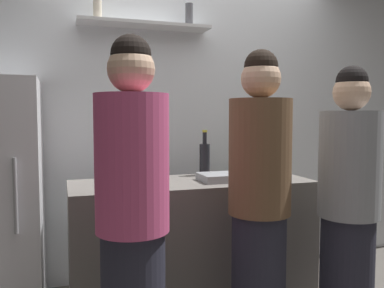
# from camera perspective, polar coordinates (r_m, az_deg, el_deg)

# --- Properties ---
(back_wall_assembly) EXTENTS (4.80, 0.32, 2.60)m
(back_wall_assembly) POSITION_cam_1_polar(r_m,az_deg,el_deg) (3.42, -0.58, 3.61)
(back_wall_assembly) COLOR white
(back_wall_assembly) RESTS_ON ground
(counter) EXTENTS (1.61, 0.60, 0.89)m
(counter) POSITION_cam_1_polar(r_m,az_deg,el_deg) (2.84, 0.00, -14.12)
(counter) COLOR #66605B
(counter) RESTS_ON ground
(baking_pan) EXTENTS (0.34, 0.24, 0.05)m
(baking_pan) POSITION_cam_1_polar(r_m,az_deg,el_deg) (2.74, 4.67, -4.68)
(baking_pan) COLOR gray
(baking_pan) RESTS_ON counter
(utensil_holder) EXTENTS (0.11, 0.11, 0.22)m
(utensil_holder) POSITION_cam_1_polar(r_m,az_deg,el_deg) (2.58, -5.66, -4.61)
(utensil_holder) COLOR #B2B2B7
(utensil_holder) RESTS_ON counter
(wine_bottle_pale_glass) EXTENTS (0.08, 0.08, 0.32)m
(wine_bottle_pale_glass) POSITION_cam_1_polar(r_m,az_deg,el_deg) (2.42, -7.88, -3.66)
(wine_bottle_pale_glass) COLOR #B2BFB2
(wine_bottle_pale_glass) RESTS_ON counter
(wine_bottle_green_glass) EXTENTS (0.08, 0.08, 0.29)m
(wine_bottle_green_glass) POSITION_cam_1_polar(r_m,az_deg,el_deg) (3.07, 7.85, -2.30)
(wine_bottle_green_glass) COLOR #19471E
(wine_bottle_green_glass) RESTS_ON counter
(wine_bottle_amber_glass) EXTENTS (0.07, 0.07, 0.32)m
(wine_bottle_amber_glass) POSITION_cam_1_polar(r_m,az_deg,el_deg) (2.85, 10.94, -2.51)
(wine_bottle_amber_glass) COLOR #472814
(wine_bottle_amber_glass) RESTS_ON counter
(wine_bottle_dark_glass) EXTENTS (0.08, 0.08, 0.33)m
(wine_bottle_dark_glass) POSITION_cam_1_polar(r_m,az_deg,el_deg) (2.98, 1.80, -1.99)
(wine_bottle_dark_glass) COLOR black
(wine_bottle_dark_glass) RESTS_ON counter
(water_bottle_plastic) EXTENTS (0.08, 0.08, 0.25)m
(water_bottle_plastic) POSITION_cam_1_polar(r_m,az_deg,el_deg) (2.97, 9.33, -2.34)
(water_bottle_plastic) COLOR silver
(water_bottle_plastic) RESTS_ON counter
(person_brown_jacket) EXTENTS (0.34, 0.34, 1.69)m
(person_brown_jacket) POSITION_cam_1_polar(r_m,az_deg,el_deg) (2.27, 9.50, -8.65)
(person_brown_jacket) COLOR #262633
(person_brown_jacket) RESTS_ON ground
(person_pink_top) EXTENTS (0.34, 0.34, 1.70)m
(person_pink_top) POSITION_cam_1_polar(r_m,az_deg,el_deg) (1.91, -8.39, -10.84)
(person_pink_top) COLOR #262633
(person_pink_top) RESTS_ON ground
(person_grey_hoodie) EXTENTS (0.34, 0.34, 1.61)m
(person_grey_hoodie) POSITION_cam_1_polar(r_m,az_deg,el_deg) (2.49, 21.24, -8.77)
(person_grey_hoodie) COLOR #262633
(person_grey_hoodie) RESTS_ON ground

